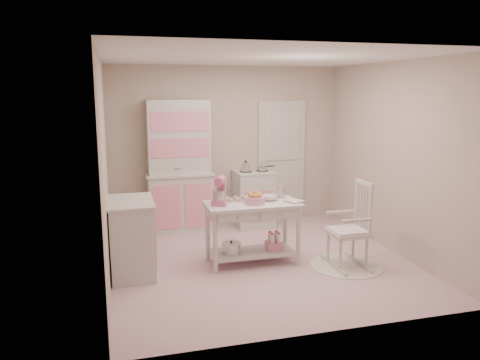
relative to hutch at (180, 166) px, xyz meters
name	(u,v)px	position (x,y,z in m)	size (l,w,h in m)	color
room_shell	(262,136)	(0.81, -1.66, 0.61)	(3.84, 3.84, 2.62)	#C87D93
door	(281,161)	(1.76, 0.21, -0.02)	(0.82, 0.05, 2.04)	silver
hutch	(180,166)	(0.00, 0.00, 0.00)	(1.06, 0.50, 2.08)	silver
stove	(254,199)	(1.20, -0.05, -0.58)	(0.62, 0.57, 0.92)	silver
base_cabinet	(132,237)	(-0.82, -1.64, -0.58)	(0.54, 0.84, 0.92)	silver
lace_rug	(346,265)	(1.83, -2.09, -1.03)	(0.92, 0.92, 0.01)	white
rocking_chair	(348,224)	(1.83, -2.09, -0.49)	(0.48, 0.72, 1.10)	silver
work_table	(252,233)	(0.70, -1.66, -0.64)	(1.20, 0.60, 0.80)	silver
stand_mixer	(220,191)	(0.28, -1.64, -0.07)	(0.20, 0.28, 0.34)	#D2588C
cookie_tray	(237,200)	(0.55, -1.48, -0.23)	(0.34, 0.24, 0.02)	silver
bread_basket	(255,200)	(0.72, -1.71, -0.19)	(0.25, 0.25, 0.09)	pink
mixing_bowl	(270,198)	(0.96, -1.58, -0.21)	(0.22, 0.22, 0.07)	silver
metal_pitcher	(281,192)	(1.14, -1.50, -0.16)	(0.10, 0.10, 0.17)	silver
recipe_book	(289,202)	(1.15, -1.78, -0.23)	(0.18, 0.24, 0.02)	silver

